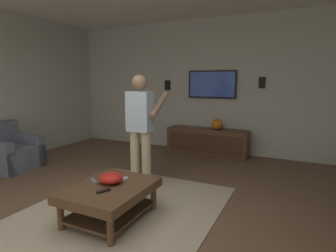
{
  "coord_description": "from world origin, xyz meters",
  "views": [
    {
      "loc": [
        -2.03,
        -1.8,
        1.55
      ],
      "look_at": [
        1.4,
        -0.14,
        0.92
      ],
      "focal_mm": 29.41,
      "sensor_mm": 36.0,
      "label": 1
    }
  ],
  "objects_px": {
    "coffee_table": "(110,195)",
    "bowl": "(111,178)",
    "armchair": "(9,153)",
    "person_standing": "(141,123)",
    "wall_speaker_right": "(168,85)",
    "tv": "(212,84)",
    "vase_round": "(217,124)",
    "media_console": "(207,142)",
    "remote_black": "(103,191)",
    "remote_white": "(122,179)",
    "remote_grey": "(94,181)",
    "wall_speaker_left": "(262,83)"
  },
  "relations": [
    {
      "from": "bowl",
      "to": "remote_white",
      "type": "distance_m",
      "value": 0.15
    },
    {
      "from": "remote_black",
      "to": "remote_grey",
      "type": "distance_m",
      "value": 0.33
    },
    {
      "from": "tv",
      "to": "vase_round",
      "type": "distance_m",
      "value": 0.87
    },
    {
      "from": "armchair",
      "to": "bowl",
      "type": "distance_m",
      "value": 2.8
    },
    {
      "from": "person_standing",
      "to": "wall_speaker_right",
      "type": "height_order",
      "value": "person_standing"
    },
    {
      "from": "armchair",
      "to": "remote_white",
      "type": "height_order",
      "value": "armchair"
    },
    {
      "from": "bowl",
      "to": "person_standing",
      "type": "bearing_deg",
      "value": 12.1
    },
    {
      "from": "coffee_table",
      "to": "remote_black",
      "type": "xyz_separation_m",
      "value": [
        -0.17,
        -0.05,
        0.12
      ]
    },
    {
      "from": "coffee_table",
      "to": "remote_white",
      "type": "bearing_deg",
      "value": -7.41
    },
    {
      "from": "wall_speaker_right",
      "to": "armchair",
      "type": "bearing_deg",
      "value": 146.44
    },
    {
      "from": "remote_black",
      "to": "wall_speaker_left",
      "type": "xyz_separation_m",
      "value": [
        3.61,
        -1.08,
        1.11
      ]
    },
    {
      "from": "vase_round",
      "to": "wall_speaker_left",
      "type": "xyz_separation_m",
      "value": [
        0.23,
        -0.82,
        0.86
      ]
    },
    {
      "from": "bowl",
      "to": "wall_speaker_right",
      "type": "relative_size",
      "value": 1.22
    },
    {
      "from": "coffee_table",
      "to": "bowl",
      "type": "distance_m",
      "value": 0.18
    },
    {
      "from": "bowl",
      "to": "vase_round",
      "type": "height_order",
      "value": "vase_round"
    },
    {
      "from": "person_standing",
      "to": "wall_speaker_right",
      "type": "xyz_separation_m",
      "value": [
        2.35,
        0.7,
        0.52
      ]
    },
    {
      "from": "tv",
      "to": "remote_black",
      "type": "xyz_separation_m",
      "value": [
        -3.6,
        0.06,
        -1.07
      ]
    },
    {
      "from": "remote_white",
      "to": "armchair",
      "type": "bearing_deg",
      "value": -80.94
    },
    {
      "from": "media_console",
      "to": "remote_white",
      "type": "xyz_separation_m",
      "value": [
        -2.99,
        0.09,
        0.14
      ]
    },
    {
      "from": "armchair",
      "to": "vase_round",
      "type": "xyz_separation_m",
      "value": [
        2.5,
        -3.07,
        0.38
      ]
    },
    {
      "from": "coffee_table",
      "to": "remote_grey",
      "type": "height_order",
      "value": "remote_grey"
    },
    {
      "from": "person_standing",
      "to": "vase_round",
      "type": "distance_m",
      "value": 2.22
    },
    {
      "from": "coffee_table",
      "to": "remote_grey",
      "type": "xyz_separation_m",
      "value": [
        0.0,
        0.23,
        0.12
      ]
    },
    {
      "from": "tv",
      "to": "remote_white",
      "type": "relative_size",
      "value": 6.95
    },
    {
      "from": "remote_black",
      "to": "remote_grey",
      "type": "height_order",
      "value": "same"
    },
    {
      "from": "tv",
      "to": "remote_grey",
      "type": "height_order",
      "value": "tv"
    },
    {
      "from": "wall_speaker_left",
      "to": "remote_black",
      "type": "bearing_deg",
      "value": 163.31
    },
    {
      "from": "person_standing",
      "to": "media_console",
      "type": "bearing_deg",
      "value": -9.04
    },
    {
      "from": "coffee_table",
      "to": "tv",
      "type": "bearing_deg",
      "value": -1.86
    },
    {
      "from": "tv",
      "to": "remote_black",
      "type": "bearing_deg",
      "value": -1.0
    },
    {
      "from": "armchair",
      "to": "remote_white",
      "type": "bearing_deg",
      "value": -15.06
    },
    {
      "from": "bowl",
      "to": "remote_white",
      "type": "relative_size",
      "value": 1.78
    },
    {
      "from": "tv",
      "to": "remote_black",
      "type": "relative_size",
      "value": 6.95
    },
    {
      "from": "person_standing",
      "to": "bowl",
      "type": "relative_size",
      "value": 6.13
    },
    {
      "from": "tv",
      "to": "remote_white",
      "type": "distance_m",
      "value": 3.4
    },
    {
      "from": "bowl",
      "to": "coffee_table",
      "type": "bearing_deg",
      "value": -154.17
    },
    {
      "from": "vase_round",
      "to": "wall_speaker_right",
      "type": "relative_size",
      "value": 1.0
    },
    {
      "from": "tv",
      "to": "wall_speaker_left",
      "type": "height_order",
      "value": "tv"
    },
    {
      "from": "coffee_table",
      "to": "tv",
      "type": "distance_m",
      "value": 3.62
    },
    {
      "from": "armchair",
      "to": "tv",
      "type": "xyz_separation_m",
      "value": [
        2.71,
        -2.87,
        1.2
      ]
    },
    {
      "from": "media_console",
      "to": "bowl",
      "type": "xyz_separation_m",
      "value": [
        -3.11,
        0.15,
        0.19
      ]
    },
    {
      "from": "coffee_table",
      "to": "tv",
      "type": "xyz_separation_m",
      "value": [
        3.42,
        -0.11,
        1.18
      ]
    },
    {
      "from": "armchair",
      "to": "bowl",
      "type": "bearing_deg",
      "value": -17.83
    },
    {
      "from": "remote_grey",
      "to": "wall_speaker_right",
      "type": "bearing_deg",
      "value": -49.32
    },
    {
      "from": "bowl",
      "to": "remote_white",
      "type": "bearing_deg",
      "value": -25.54
    },
    {
      "from": "tv",
      "to": "wall_speaker_right",
      "type": "relative_size",
      "value": 4.74
    },
    {
      "from": "vase_round",
      "to": "bowl",
      "type": "bearing_deg",
      "value": 173.71
    },
    {
      "from": "media_console",
      "to": "tv",
      "type": "xyz_separation_m",
      "value": [
        0.24,
        0.0,
        1.2
      ]
    },
    {
      "from": "remote_white",
      "to": "wall_speaker_right",
      "type": "xyz_separation_m",
      "value": [
        3.24,
        0.98,
        1.04
      ]
    },
    {
      "from": "bowl",
      "to": "armchair",
      "type": "bearing_deg",
      "value": 76.82
    }
  ]
}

